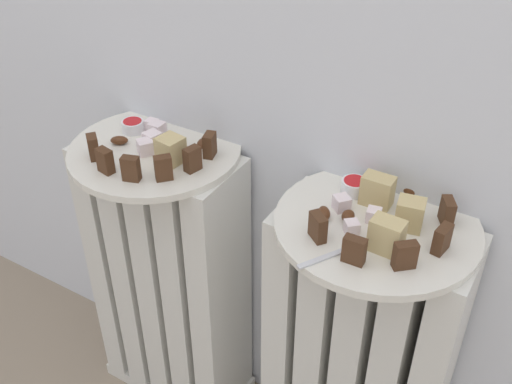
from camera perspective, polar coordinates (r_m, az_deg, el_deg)
radiator_left at (r=1.23m, az=-8.13°, el=-8.65°), size 0.31×0.14×0.60m
radiator_right at (r=1.10m, az=9.41°, el=-16.06°), size 0.31×0.14×0.60m
plate_left at (r=1.04m, az=-9.53°, el=3.87°), size 0.29×0.29×0.01m
plate_right at (r=0.88m, az=11.34°, el=-3.10°), size 0.29×0.29×0.01m
dark_cake_slice_left_0 at (r=1.02m, az=-15.13°, el=4.11°), size 0.03×0.03×0.04m
dark_cake_slice_left_1 at (r=0.98m, az=-14.08°, el=2.88°), size 0.03×0.02×0.04m
dark_cake_slice_left_2 at (r=0.95m, az=-11.75°, el=2.17°), size 0.03×0.02×0.04m
dark_cake_slice_left_3 at (r=0.94m, az=-8.76°, el=2.25°), size 0.03×0.03×0.04m
dark_cake_slice_left_4 at (r=0.96m, az=-6.04°, el=3.11°), size 0.02×0.03×0.04m
dark_cake_slice_left_5 at (r=0.99m, az=-4.40°, el=4.45°), size 0.02×0.03×0.04m
marble_cake_slice_left_0 at (r=0.99m, az=-8.07°, el=3.96°), size 0.04×0.04×0.04m
turkish_delight_left_0 at (r=1.07m, az=-9.32°, el=5.88°), size 0.02×0.02×0.02m
turkish_delight_left_1 at (r=1.02m, az=-10.42°, el=4.20°), size 0.03×0.03×0.02m
turkish_delight_left_2 at (r=1.04m, az=-9.74°, el=4.93°), size 0.03×0.03×0.03m
turkish_delight_left_3 at (r=1.09m, az=-9.81°, el=6.26°), size 0.02×0.02×0.02m
medjool_date_left_0 at (r=1.03m, az=-5.10°, el=4.60°), size 0.03×0.03×0.01m
medjool_date_left_1 at (r=1.06m, az=-12.80°, el=4.79°), size 0.03×0.03×0.01m
medjool_date_left_2 at (r=1.04m, az=-7.92°, el=4.97°), size 0.02×0.03×0.02m
jam_bowl_left at (r=1.09m, az=-11.56°, el=6.18°), size 0.04×0.04×0.02m
dark_cake_slice_right_0 at (r=0.82m, az=5.87°, el=-3.32°), size 0.03×0.03×0.04m
dark_cake_slice_right_1 at (r=0.79m, az=9.27°, el=-5.46°), size 0.03×0.02×0.04m
dark_cake_slice_right_2 at (r=0.79m, az=13.91°, el=-5.84°), size 0.03×0.03×0.04m
dark_cake_slice_right_3 at (r=0.83m, az=17.18°, el=-4.28°), size 0.02×0.03×0.04m
dark_cake_slice_right_4 at (r=0.88m, az=17.62°, el=-1.78°), size 0.03×0.03×0.04m
marble_cake_slice_right_0 at (r=0.86m, az=14.35°, el=-2.04°), size 0.04×0.04×0.04m
marble_cake_slice_right_1 at (r=0.81m, az=12.24°, el=-4.05°), size 0.04×0.03×0.05m
marble_cake_slice_right_2 at (r=0.89m, az=11.40°, el=0.13°), size 0.05×0.03×0.05m
turkish_delight_right_0 at (r=0.87m, az=11.06°, el=-2.17°), size 0.02×0.02×0.02m
turkish_delight_right_1 at (r=0.88m, az=8.10°, el=-1.04°), size 0.03×0.03×0.02m
turkish_delight_right_2 at (r=0.85m, az=12.08°, el=-3.07°), size 0.03×0.03×0.02m
turkish_delight_right_3 at (r=0.84m, az=9.03°, el=-3.32°), size 0.03×0.03×0.02m
medjool_date_right_0 at (r=0.86m, az=6.47°, el=-2.00°), size 0.03×0.03×0.02m
medjool_date_right_1 at (r=0.86m, az=8.70°, el=-2.25°), size 0.02×0.02×0.02m
medjool_date_right_2 at (r=0.95m, az=11.29°, el=1.08°), size 0.03×0.02×0.01m
medjool_date_right_3 at (r=0.93m, az=14.60°, el=0.18°), size 0.03×0.03×0.02m
jam_bowl_right at (r=0.92m, az=9.28°, el=0.58°), size 0.04×0.04×0.02m
fork at (r=0.81m, az=7.75°, el=-5.69°), size 0.07×0.10×0.00m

